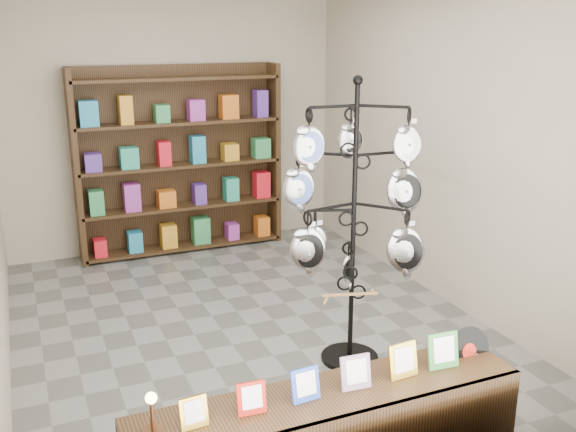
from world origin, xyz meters
The scene contains 4 objects.
ground centered at (0.00, 0.00, 0.00)m, with size 5.00×5.00×0.00m, color slate.
room_envelope centered at (0.00, 0.00, 1.85)m, with size 5.00×5.00×5.00m.
display_tree centered at (0.55, -0.92, 1.31)m, with size 1.23×1.23×2.28m.
back_shelving centered at (0.00, 2.30, 1.03)m, with size 2.42×0.36×2.20m.
Camera 1 is at (-1.77, -5.04, 2.60)m, focal length 40.00 mm.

